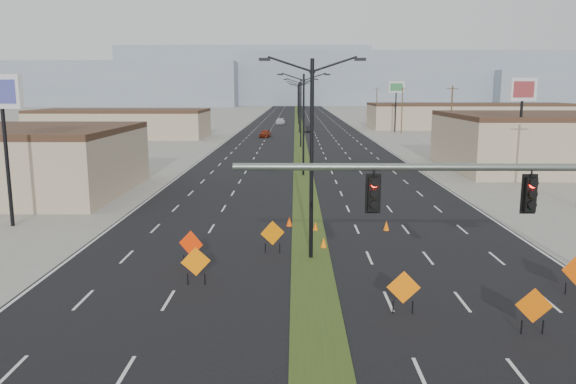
{
  "coord_description": "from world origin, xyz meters",
  "views": [
    {
      "loc": [
        -0.81,
        -15.71,
        8.53
      ],
      "look_at": [
        -1.19,
        13.35,
        3.2
      ],
      "focal_mm": 35.0,
      "sensor_mm": 36.0,
      "label": 1
    }
  ],
  "objects_px": {
    "car_mid": "(309,129)",
    "cone_3": "(289,221)",
    "construction_sign_1": "(191,245)",
    "pole_sign_west": "(2,103)",
    "streetlight_3": "(299,105)",
    "streetlight_4": "(299,102)",
    "cone_0": "(324,243)",
    "streetlight_5": "(298,100)",
    "car_left": "(265,134)",
    "construction_sign_3": "(404,289)",
    "car_far": "(280,121)",
    "cone_2": "(386,226)",
    "streetlight_2": "(301,111)",
    "streetlight_6": "(298,98)",
    "streetlight_1": "(304,121)",
    "construction_sign_0": "(196,263)",
    "pole_sign_east_near": "(522,97)",
    "cone_1": "(315,226)",
    "pole_sign_east_far": "(396,91)",
    "construction_sign_4": "(534,307)",
    "streetlight_0": "(312,153)",
    "construction_sign_2": "(273,234)"
  },
  "relations": [
    {
      "from": "construction_sign_0",
      "to": "construction_sign_3",
      "type": "relative_size",
      "value": 1.01
    },
    {
      "from": "construction_sign_4",
      "to": "cone_2",
      "type": "bearing_deg",
      "value": 105.74
    },
    {
      "from": "cone_2",
      "to": "streetlight_2",
      "type": "bearing_deg",
      "value": 95.44
    },
    {
      "from": "streetlight_4",
      "to": "streetlight_6",
      "type": "bearing_deg",
      "value": 90.0
    },
    {
      "from": "streetlight_4",
      "to": "cone_0",
      "type": "height_order",
      "value": "streetlight_4"
    },
    {
      "from": "streetlight_4",
      "to": "cone_3",
      "type": "bearing_deg",
      "value": -90.64
    },
    {
      "from": "streetlight_6",
      "to": "car_mid",
      "type": "relative_size",
      "value": 2.54
    },
    {
      "from": "streetlight_0",
      "to": "cone_1",
      "type": "relative_size",
      "value": 17.74
    },
    {
      "from": "car_left",
      "to": "construction_sign_3",
      "type": "relative_size",
      "value": 2.33
    },
    {
      "from": "construction_sign_3",
      "to": "cone_2",
      "type": "xyz_separation_m",
      "value": [
        1.44,
        12.99,
        -0.71
      ]
    },
    {
      "from": "streetlight_1",
      "to": "construction_sign_3",
      "type": "xyz_separation_m",
      "value": [
        3.35,
        -35.23,
        -4.41
      ]
    },
    {
      "from": "pole_sign_west",
      "to": "construction_sign_3",
      "type": "bearing_deg",
      "value": -14.71
    },
    {
      "from": "streetlight_1",
      "to": "streetlight_4",
      "type": "xyz_separation_m",
      "value": [
        0.0,
        84.0,
        0.0
      ]
    },
    {
      "from": "construction_sign_1",
      "to": "pole_sign_west",
      "type": "distance_m",
      "value": 16.49
    },
    {
      "from": "streetlight_3",
      "to": "car_mid",
      "type": "bearing_deg",
      "value": 41.84
    },
    {
      "from": "pole_sign_east_near",
      "to": "pole_sign_west",
      "type": "bearing_deg",
      "value": -179.79
    },
    {
      "from": "car_left",
      "to": "construction_sign_1",
      "type": "bearing_deg",
      "value": -82.44
    },
    {
      "from": "streetlight_1",
      "to": "pole_sign_east_near",
      "type": "height_order",
      "value": "streetlight_1"
    },
    {
      "from": "construction_sign_1",
      "to": "cone_2",
      "type": "relative_size",
      "value": 2.86
    },
    {
      "from": "streetlight_6",
      "to": "pole_sign_east_far",
      "type": "relative_size",
      "value": 1.0
    },
    {
      "from": "construction_sign_3",
      "to": "cone_1",
      "type": "xyz_separation_m",
      "value": [
        -2.91,
        12.87,
        -0.73
      ]
    },
    {
      "from": "streetlight_2",
      "to": "streetlight_5",
      "type": "bearing_deg",
      "value": 90.0
    },
    {
      "from": "streetlight_4",
      "to": "pole_sign_east_near",
      "type": "bearing_deg",
      "value": -77.16
    },
    {
      "from": "streetlight_2",
      "to": "pole_sign_east_far",
      "type": "height_order",
      "value": "pole_sign_east_far"
    },
    {
      "from": "construction_sign_2",
      "to": "construction_sign_3",
      "type": "relative_size",
      "value": 1.01
    },
    {
      "from": "construction_sign_1",
      "to": "streetlight_3",
      "type": "bearing_deg",
      "value": 105.84
    },
    {
      "from": "pole_sign_west",
      "to": "streetlight_3",
      "type": "bearing_deg",
      "value": 93.84
    },
    {
      "from": "streetlight_6",
      "to": "construction_sign_3",
      "type": "bearing_deg",
      "value": -88.91
    },
    {
      "from": "streetlight_6",
      "to": "streetlight_1",
      "type": "bearing_deg",
      "value": -90.0
    },
    {
      "from": "streetlight_5",
      "to": "pole_sign_east_near",
      "type": "relative_size",
      "value": 1.05
    },
    {
      "from": "construction_sign_3",
      "to": "cone_3",
      "type": "xyz_separation_m",
      "value": [
        -4.53,
        13.98,
        -0.69
      ]
    },
    {
      "from": "car_mid",
      "to": "cone_3",
      "type": "bearing_deg",
      "value": -95.57
    },
    {
      "from": "streetlight_0",
      "to": "streetlight_1",
      "type": "distance_m",
      "value": 28.0
    },
    {
      "from": "cone_2",
      "to": "cone_3",
      "type": "xyz_separation_m",
      "value": [
        -5.96,
        1.0,
        0.02
      ]
    },
    {
      "from": "construction_sign_3",
      "to": "streetlight_3",
      "type": "bearing_deg",
      "value": 93.49
    },
    {
      "from": "streetlight_3",
      "to": "construction_sign_1",
      "type": "xyz_separation_m",
      "value": [
        -5.91,
        -85.26,
        -4.39
      ]
    },
    {
      "from": "car_left",
      "to": "pole_sign_west",
      "type": "height_order",
      "value": "pole_sign_west"
    },
    {
      "from": "car_left",
      "to": "construction_sign_2",
      "type": "height_order",
      "value": "construction_sign_2"
    },
    {
      "from": "streetlight_1",
      "to": "cone_3",
      "type": "distance_m",
      "value": 21.88
    },
    {
      "from": "streetlight_2",
      "to": "streetlight_3",
      "type": "xyz_separation_m",
      "value": [
        0.0,
        28.0,
        0.0
      ]
    },
    {
      "from": "streetlight_4",
      "to": "streetlight_6",
      "type": "distance_m",
      "value": 56.0
    },
    {
      "from": "construction_sign_0",
      "to": "construction_sign_3",
      "type": "distance_m",
      "value": 9.07
    },
    {
      "from": "cone_1",
      "to": "construction_sign_3",
      "type": "bearing_deg",
      "value": -77.25
    },
    {
      "from": "streetlight_2",
      "to": "cone_3",
      "type": "distance_m",
      "value": 49.52
    },
    {
      "from": "streetlight_3",
      "to": "construction_sign_1",
      "type": "distance_m",
      "value": 85.57
    },
    {
      "from": "cone_3",
      "to": "streetlight_5",
      "type": "bearing_deg",
      "value": 89.49
    },
    {
      "from": "car_mid",
      "to": "cone_3",
      "type": "height_order",
      "value": "car_mid"
    },
    {
      "from": "car_left",
      "to": "pole_sign_east_far",
      "type": "height_order",
      "value": "pole_sign_east_far"
    },
    {
      "from": "car_left",
      "to": "pole_sign_east_far",
      "type": "bearing_deg",
      "value": 35.02
    },
    {
      "from": "car_far",
      "to": "construction_sign_3",
      "type": "xyz_separation_m",
      "value": [
        7.83,
        -118.28,
        0.27
      ]
    }
  ]
}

